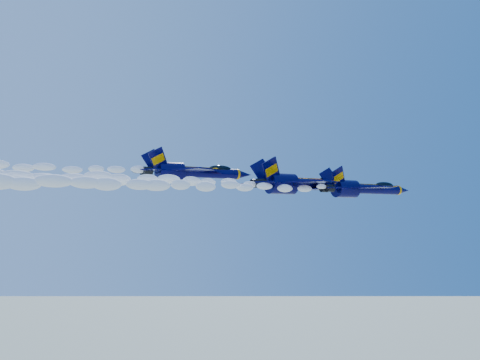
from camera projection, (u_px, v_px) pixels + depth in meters
jet_lead at (363, 189)px, 77.92m from camera, size 16.46×13.50×6.11m
smoke_trail_jet_lead at (119, 184)px, 60.20m from camera, size 58.47×2.10×1.89m
jet_second at (303, 184)px, 76.33m from camera, size 18.99×15.58×7.06m
smoke_trail_jet_second at (24, 177)px, 58.09m from camera, size 58.47×2.42×2.18m
jet_third at (192, 172)px, 77.53m from camera, size 17.50×14.35×6.50m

